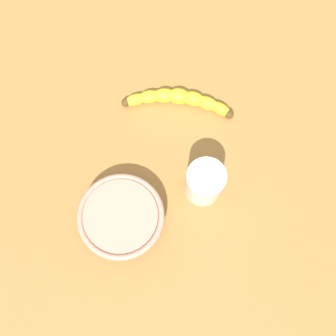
{
  "coord_description": "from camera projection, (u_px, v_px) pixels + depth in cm",
  "views": [
    {
      "loc": [
        9.65,
        33.92,
        82.09
      ],
      "look_at": [
        6.27,
        11.17,
        5.0
      ],
      "focal_mm": 43.76,
      "sensor_mm": 36.0,
      "label": 1
    }
  ],
  "objects": [
    {
      "name": "wooden_tabletop",
      "position": [
        189.0,
        119.0,
        0.87
      ],
      "size": [
        120.0,
        120.0,
        3.0
      ],
      "primitive_type": "cube",
      "color": "olive",
      "rests_on": "ground"
    },
    {
      "name": "banana",
      "position": [
        178.0,
        100.0,
        0.85
      ],
      "size": [
        22.59,
        8.98,
        3.32
      ],
      "rotation": [
        0.0,
        0.0,
        6.01
      ],
      "color": "yellow",
      "rests_on": "wooden_tabletop"
    },
    {
      "name": "smoothie_glass",
      "position": [
        205.0,
        183.0,
        0.77
      ],
      "size": [
        7.26,
        7.26,
        9.3
      ],
      "color": "silver",
      "rests_on": "wooden_tabletop"
    },
    {
      "name": "ceramic_bowl",
      "position": [
        121.0,
        217.0,
        0.77
      ],
      "size": [
        16.29,
        16.29,
        4.85
      ],
      "color": "tan",
      "rests_on": "wooden_tabletop"
    }
  ]
}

